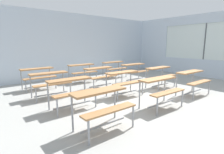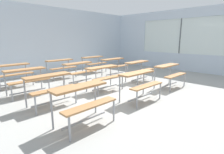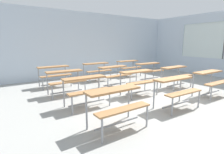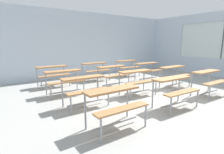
{
  "view_description": "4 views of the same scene",
  "coord_description": "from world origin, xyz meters",
  "px_view_note": "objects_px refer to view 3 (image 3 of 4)",
  "views": [
    {
      "loc": [
        -3.8,
        -3.3,
        1.6
      ],
      "look_at": [
        -0.2,
        1.14,
        0.51
      ],
      "focal_mm": 28.0,
      "sensor_mm": 36.0,
      "label": 1
    },
    {
      "loc": [
        -3.8,
        -3.3,
        1.6
      ],
      "look_at": [
        0.2,
        0.6,
        0.36
      ],
      "focal_mm": 28.0,
      "sensor_mm": 36.0,
      "label": 2
    },
    {
      "loc": [
        -3.8,
        -3.3,
        1.6
      ],
      "look_at": [
        -0.62,
        1.37,
        0.48
      ],
      "focal_mm": 28.0,
      "sensor_mm": 36.0,
      "label": 3
    },
    {
      "loc": [
        -3.8,
        -3.3,
        1.6
      ],
      "look_at": [
        -0.99,
        0.75,
        0.62
      ],
      "focal_mm": 28.0,
      "sensor_mm": 36.0,
      "label": 4
    }
  ],
  "objects_px": {
    "desk_bench_r1c1": "(139,77)",
    "desk_bench_r1c2": "(176,72)",
    "desk_bench_r3c0": "(54,71)",
    "desk_bench_r3c1": "(97,67)",
    "desk_bench_r0c0": "(117,99)",
    "desk_bench_r0c2": "(211,78)",
    "desk_bench_r2c0": "(66,77)",
    "desk_bench_r2c2": "(150,67)",
    "desk_bench_r3c2": "(129,65)",
    "desk_bench_r1c0": "(86,85)",
    "desk_bench_r0c1": "(177,86)",
    "desk_bench_r2c1": "(114,71)"
  },
  "relations": [
    {
      "from": "desk_bench_r2c1",
      "to": "desk_bench_r2c0",
      "type": "bearing_deg",
      "value": 177.68
    },
    {
      "from": "desk_bench_r0c2",
      "to": "desk_bench_r0c1",
      "type": "bearing_deg",
      "value": -177.48
    },
    {
      "from": "desk_bench_r0c2",
      "to": "desk_bench_r2c0",
      "type": "distance_m",
      "value": 4.4
    },
    {
      "from": "desk_bench_r2c1",
      "to": "desk_bench_r1c0",
      "type": "bearing_deg",
      "value": -146.12
    },
    {
      "from": "desk_bench_r3c1",
      "to": "desk_bench_r0c2",
      "type": "bearing_deg",
      "value": -63.97
    },
    {
      "from": "desk_bench_r2c0",
      "to": "desk_bench_r3c2",
      "type": "height_order",
      "value": "same"
    },
    {
      "from": "desk_bench_r0c1",
      "to": "desk_bench_r1c0",
      "type": "relative_size",
      "value": 1.01
    },
    {
      "from": "desk_bench_r1c2",
      "to": "desk_bench_r2c0",
      "type": "xyz_separation_m",
      "value": [
        -3.59,
        1.34,
        0.0
      ]
    },
    {
      "from": "desk_bench_r0c0",
      "to": "desk_bench_r1c0",
      "type": "distance_m",
      "value": 1.36
    },
    {
      "from": "desk_bench_r0c1",
      "to": "desk_bench_r3c2",
      "type": "bearing_deg",
      "value": 68.26
    },
    {
      "from": "desk_bench_r1c2",
      "to": "desk_bench_r3c1",
      "type": "distance_m",
      "value": 3.16
    },
    {
      "from": "desk_bench_r0c1",
      "to": "desk_bench_r3c1",
      "type": "bearing_deg",
      "value": 92.51
    },
    {
      "from": "desk_bench_r0c0",
      "to": "desk_bench_r3c0",
      "type": "bearing_deg",
      "value": 90.11
    },
    {
      "from": "desk_bench_r1c1",
      "to": "desk_bench_r1c2",
      "type": "height_order",
      "value": "same"
    },
    {
      "from": "desk_bench_r1c1",
      "to": "desk_bench_r1c2",
      "type": "xyz_separation_m",
      "value": [
        1.76,
        -0.06,
        0.0
      ]
    },
    {
      "from": "desk_bench_r2c2",
      "to": "desk_bench_r0c1",
      "type": "bearing_deg",
      "value": -121.82
    },
    {
      "from": "desk_bench_r2c2",
      "to": "desk_bench_r3c0",
      "type": "xyz_separation_m",
      "value": [
        -3.62,
        1.24,
        0.0
      ]
    },
    {
      "from": "desk_bench_r0c2",
      "to": "desk_bench_r3c1",
      "type": "height_order",
      "value": "same"
    },
    {
      "from": "desk_bench_r3c2",
      "to": "desk_bench_r0c0",
      "type": "bearing_deg",
      "value": -132.74
    },
    {
      "from": "desk_bench_r0c1",
      "to": "desk_bench_r1c2",
      "type": "height_order",
      "value": "same"
    },
    {
      "from": "desk_bench_r1c0",
      "to": "desk_bench_r3c2",
      "type": "relative_size",
      "value": 1.0
    },
    {
      "from": "desk_bench_r1c0",
      "to": "desk_bench_r1c1",
      "type": "height_order",
      "value": "same"
    },
    {
      "from": "desk_bench_r3c1",
      "to": "desk_bench_r2c2",
      "type": "bearing_deg",
      "value": -33.56
    },
    {
      "from": "desk_bench_r2c0",
      "to": "desk_bench_r2c1",
      "type": "distance_m",
      "value": 1.82
    },
    {
      "from": "desk_bench_r0c1",
      "to": "desk_bench_r0c2",
      "type": "distance_m",
      "value": 1.72
    },
    {
      "from": "desk_bench_r2c0",
      "to": "desk_bench_r2c2",
      "type": "bearing_deg",
      "value": 1.54
    },
    {
      "from": "desk_bench_r0c0",
      "to": "desk_bench_r0c2",
      "type": "distance_m",
      "value": 3.54
    },
    {
      "from": "desk_bench_r0c1",
      "to": "desk_bench_r2c1",
      "type": "height_order",
      "value": "same"
    },
    {
      "from": "desk_bench_r0c0",
      "to": "desk_bench_r0c2",
      "type": "relative_size",
      "value": 0.99
    },
    {
      "from": "desk_bench_r2c0",
      "to": "desk_bench_r0c0",
      "type": "bearing_deg",
      "value": -87.77
    },
    {
      "from": "desk_bench_r0c0",
      "to": "desk_bench_r3c1",
      "type": "height_order",
      "value": "same"
    },
    {
      "from": "desk_bench_r0c1",
      "to": "desk_bench_r2c0",
      "type": "distance_m",
      "value": 3.2
    },
    {
      "from": "desk_bench_r1c0",
      "to": "desk_bench_r3c2",
      "type": "height_order",
      "value": "same"
    },
    {
      "from": "desk_bench_r0c2",
      "to": "desk_bench_r3c2",
      "type": "relative_size",
      "value": 1.01
    },
    {
      "from": "desk_bench_r1c0",
      "to": "desk_bench_r3c0",
      "type": "xyz_separation_m",
      "value": [
        -0.06,
        2.51,
        0.0
      ]
    },
    {
      "from": "desk_bench_r1c1",
      "to": "desk_bench_r3c1",
      "type": "distance_m",
      "value": 2.55
    },
    {
      "from": "desk_bench_r1c0",
      "to": "desk_bench_r3c1",
      "type": "distance_m",
      "value": 3.09
    },
    {
      "from": "desk_bench_r3c1",
      "to": "desk_bench_r3c2",
      "type": "bearing_deg",
      "value": 1.16
    },
    {
      "from": "desk_bench_r3c2",
      "to": "desk_bench_r2c1",
      "type": "bearing_deg",
      "value": -144.29
    },
    {
      "from": "desk_bench_r0c2",
      "to": "desk_bench_r1c2",
      "type": "xyz_separation_m",
      "value": [
        0.02,
        1.23,
        0.0
      ]
    },
    {
      "from": "desk_bench_r0c0",
      "to": "desk_bench_r0c1",
      "type": "xyz_separation_m",
      "value": [
        1.82,
        0.02,
        0.0
      ]
    },
    {
      "from": "desk_bench_r0c1",
      "to": "desk_bench_r2c0",
      "type": "xyz_separation_m",
      "value": [
        -1.85,
        2.61,
        0.0
      ]
    },
    {
      "from": "desk_bench_r0c2",
      "to": "desk_bench_r1c1",
      "type": "bearing_deg",
      "value": 144.64
    },
    {
      "from": "desk_bench_r3c0",
      "to": "desk_bench_r3c1",
      "type": "bearing_deg",
      "value": 0.73
    },
    {
      "from": "desk_bench_r3c0",
      "to": "desk_bench_r3c1",
      "type": "xyz_separation_m",
      "value": [
        1.8,
        0.04,
        0.0
      ]
    },
    {
      "from": "desk_bench_r1c0",
      "to": "desk_bench_r2c2",
      "type": "xyz_separation_m",
      "value": [
        3.56,
        1.27,
        0.0
      ]
    },
    {
      "from": "desk_bench_r0c0",
      "to": "desk_bench_r3c2",
      "type": "relative_size",
      "value": 1.0
    },
    {
      "from": "desk_bench_r1c1",
      "to": "desk_bench_r3c1",
      "type": "relative_size",
      "value": 1.01
    },
    {
      "from": "desk_bench_r1c1",
      "to": "desk_bench_r2c2",
      "type": "distance_m",
      "value": 2.21
    },
    {
      "from": "desk_bench_r1c0",
      "to": "desk_bench_r2c2",
      "type": "distance_m",
      "value": 3.79
    }
  ]
}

